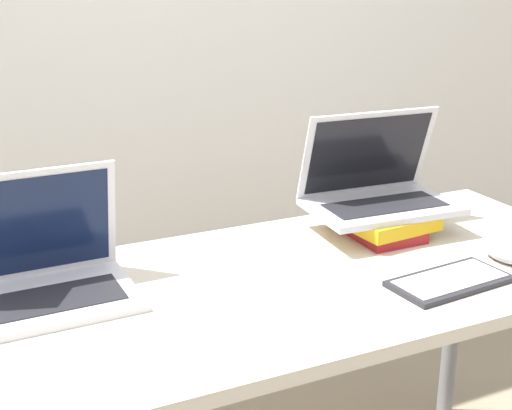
{
  "coord_description": "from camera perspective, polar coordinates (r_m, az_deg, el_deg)",
  "views": [
    {
      "loc": [
        -0.64,
        -0.92,
        1.4
      ],
      "look_at": [
        -0.04,
        0.34,
        0.93
      ],
      "focal_mm": 50.0,
      "sensor_mm": 36.0,
      "label": 1
    }
  ],
  "objects": [
    {
      "name": "laptop_left",
      "position": [
        1.53,
        -16.36,
        -5.29
      ],
      "size": [
        0.34,
        0.26,
        0.26
      ],
      "color": "silver",
      "rests_on": "desk"
    },
    {
      "name": "book_stack",
      "position": [
        1.84,
        9.86,
        -1.28
      ],
      "size": [
        0.23,
        0.25,
        0.06
      ],
      "color": "maroon",
      "rests_on": "desk"
    },
    {
      "name": "mouse",
      "position": [
        1.75,
        19.24,
        -3.66
      ],
      "size": [
        0.06,
        0.11,
        0.04
      ],
      "color": "#B2B2B7",
      "rests_on": "desk"
    },
    {
      "name": "desk",
      "position": [
        1.59,
        1.34,
        -8.69
      ],
      "size": [
        1.67,
        0.68,
        0.75
      ],
      "color": "beige",
      "rests_on": "ground_plane"
    },
    {
      "name": "laptop_on_books",
      "position": [
        1.84,
        9.67,
        1.34
      ],
      "size": [
        0.38,
        0.26,
        0.24
      ],
      "color": "silver",
      "rests_on": "book_stack"
    },
    {
      "name": "wireless_keyboard",
      "position": [
        1.6,
        15.26,
        -5.89
      ],
      "size": [
        0.28,
        0.15,
        0.01
      ],
      "color": "#28282D",
      "rests_on": "desk"
    }
  ]
}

